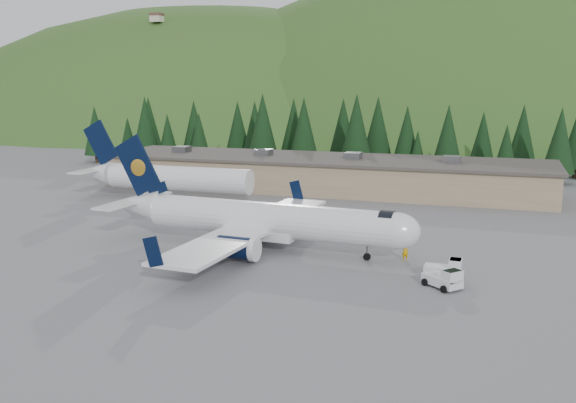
% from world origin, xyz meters
% --- Properties ---
extents(ground, '(600.00, 600.00, 0.00)m').
position_xyz_m(ground, '(0.00, 0.00, 0.00)').
color(ground, slate).
extents(airliner, '(34.38, 32.25, 11.41)m').
position_xyz_m(airliner, '(-1.00, 0.06, 3.04)').
color(airliner, white).
rests_on(airliner, ground).
extents(second_airliner, '(27.50, 11.00, 10.05)m').
position_xyz_m(second_airliner, '(-24.92, 22.00, 3.32)').
color(second_airliner, white).
rests_on(second_airliner, ground).
extents(baggage_tug_a, '(3.22, 1.97, 1.71)m').
position_xyz_m(baggage_tug_a, '(18.06, -3.70, 0.77)').
color(baggage_tug_a, silver).
rests_on(baggage_tug_a, ground).
extents(baggage_tug_b, '(3.62, 3.40, 1.77)m').
position_xyz_m(baggage_tug_b, '(18.23, -7.01, 0.79)').
color(baggage_tug_b, silver).
rests_on(baggage_tug_b, ground).
extents(terminal_building, '(71.00, 17.00, 6.10)m').
position_xyz_m(terminal_building, '(-5.01, 38.00, 2.62)').
color(terminal_building, '#8D765D').
rests_on(terminal_building, ground).
extents(ramp_worker, '(0.79, 0.72, 1.81)m').
position_xyz_m(ramp_worker, '(13.81, 0.51, 0.91)').
color(ramp_worker, '#F5AF00').
rests_on(ramp_worker, ground).
extents(tree_line, '(112.19, 17.55, 13.70)m').
position_xyz_m(tree_line, '(-6.83, 59.28, 7.51)').
color(tree_line, black).
rests_on(tree_line, ground).
extents(hills, '(614.00, 330.00, 300.00)m').
position_xyz_m(hills, '(53.34, 207.38, -82.80)').
color(hills, '#334C1B').
rests_on(hills, ground).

